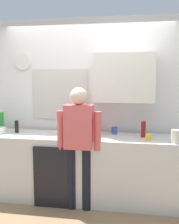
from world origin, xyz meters
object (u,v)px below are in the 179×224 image
(bottle_red_vinegar, at_px, (143,129))
(person_at_sink, at_px, (79,138))
(bottle_dark_sauce, at_px, (17,126))
(storage_canister, at_px, (177,136))
(coffee_maker, at_px, (87,122))
(bottle_clear_soda, at_px, (1,121))
(cup_blue_mug, at_px, (114,130))
(cup_yellow_cup, at_px, (148,137))
(bottle_amber_beer, at_px, (70,125))

(bottle_red_vinegar, bearing_deg, person_at_sink, -157.12)
(bottle_dark_sauce, distance_m, storage_canister, 2.24)
(coffee_maker, xyz_separation_m, storage_canister, (1.20, -0.47, -0.06))
(bottle_clear_soda, relative_size, cup_blue_mug, 2.80)
(cup_blue_mug, xyz_separation_m, person_at_sink, (-0.42, -0.49, -0.02))
(bottle_clear_soda, distance_m, bottle_dark_sauce, 0.35)
(bottle_dark_sauce, bearing_deg, cup_blue_mug, 5.40)
(cup_yellow_cup, bearing_deg, bottle_red_vinegar, 109.17)
(bottle_amber_beer, xyz_separation_m, bottle_clear_soda, (-1.10, 0.05, 0.02))
(bottle_clear_soda, distance_m, person_at_sink, 1.41)
(bottle_amber_beer, xyz_separation_m, cup_yellow_cup, (1.10, -0.26, -0.07))
(bottle_dark_sauce, bearing_deg, storage_canister, -7.08)
(cup_blue_mug, height_order, person_at_sink, person_at_sink)
(coffee_maker, bearing_deg, cup_blue_mug, -8.63)
(bottle_amber_beer, distance_m, bottle_red_vinegar, 1.05)
(storage_canister, distance_m, person_at_sink, 1.22)
(cup_yellow_cup, relative_size, storage_canister, 0.50)
(coffee_maker, distance_m, bottle_dark_sauce, 1.04)
(bottle_dark_sauce, xyz_separation_m, cup_yellow_cup, (1.89, -0.18, -0.05))
(storage_canister, bearing_deg, bottle_clear_soda, 170.82)
(cup_blue_mug, relative_size, storage_canister, 0.59)
(cup_blue_mug, bearing_deg, bottle_dark_sauce, -174.60)
(coffee_maker, xyz_separation_m, bottle_dark_sauce, (-1.02, -0.20, -0.06))
(bottle_red_vinegar, height_order, person_at_sink, person_at_sink)
(coffee_maker, relative_size, bottle_clear_soda, 1.18)
(bottle_clear_soda, height_order, cup_yellow_cup, bottle_clear_soda)
(storage_canister, bearing_deg, cup_yellow_cup, 163.64)
(cup_blue_mug, bearing_deg, person_at_sink, -130.45)
(bottle_red_vinegar, relative_size, cup_blue_mug, 2.20)
(bottle_amber_beer, height_order, bottle_red_vinegar, bottle_amber_beer)
(bottle_clear_soda, height_order, bottle_dark_sauce, bottle_clear_soda)
(coffee_maker, distance_m, bottle_amber_beer, 0.26)
(cup_blue_mug, distance_m, person_at_sink, 0.65)
(bottle_red_vinegar, height_order, cup_yellow_cup, bottle_red_vinegar)
(bottle_dark_sauce, distance_m, cup_blue_mug, 1.43)
(person_at_sink, bearing_deg, bottle_dark_sauce, 149.69)
(bottle_dark_sauce, distance_m, person_at_sink, 1.07)
(bottle_dark_sauce, height_order, cup_blue_mug, bottle_dark_sauce)
(bottle_clear_soda, height_order, bottle_red_vinegar, bottle_clear_soda)
(bottle_red_vinegar, height_order, storage_canister, bottle_red_vinegar)
(person_at_sink, bearing_deg, bottle_amber_beer, 105.68)
(cup_blue_mug, distance_m, storage_canister, 0.89)
(bottle_dark_sauce, distance_m, cup_yellow_cup, 1.90)
(cup_blue_mug, bearing_deg, bottle_clear_soda, -179.96)
(bottle_dark_sauce, bearing_deg, coffee_maker, 10.85)
(cup_yellow_cup, xyz_separation_m, cup_blue_mug, (-0.46, 0.31, 0.01))
(bottle_dark_sauce, relative_size, cup_yellow_cup, 2.12)
(bottle_clear_soda, bearing_deg, person_at_sink, -20.34)
(coffee_maker, height_order, bottle_clear_soda, coffee_maker)
(bottle_red_vinegar, distance_m, storage_canister, 0.47)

